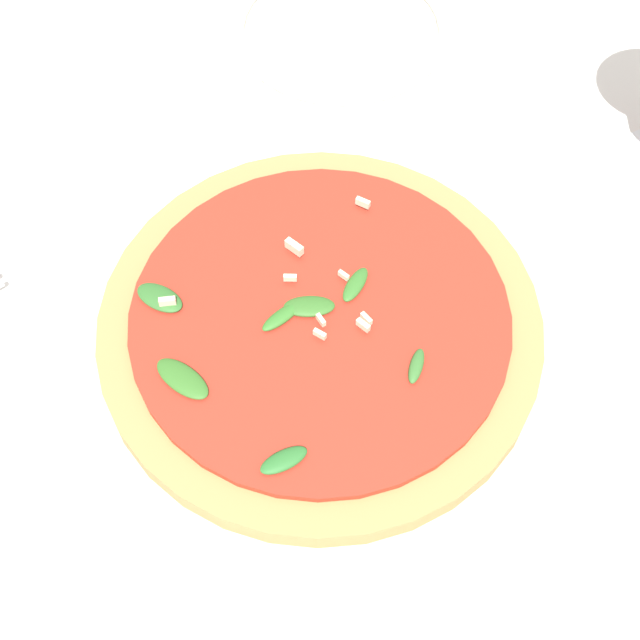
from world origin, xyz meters
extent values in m
plane|color=silver|center=(0.00, 0.00, 0.00)|extent=(6.00, 6.00, 0.00)
cylinder|color=silver|center=(0.01, 0.03, 0.01)|extent=(0.32, 0.32, 0.01)
cylinder|color=#B7844C|center=(0.01, 0.03, 0.02)|extent=(0.30, 0.30, 0.02)
cylinder|color=#A82D1E|center=(0.01, 0.03, 0.03)|extent=(0.25, 0.25, 0.01)
ellipsoid|color=#29682B|center=(-0.10, 0.01, 0.04)|extent=(0.03, 0.03, 0.01)
ellipsoid|color=#336827|center=(0.01, 0.04, 0.04)|extent=(0.03, 0.04, 0.01)
ellipsoid|color=#2F652A|center=(-0.02, 0.13, 0.04)|extent=(0.02, 0.04, 0.01)
ellipsoid|color=#336D29|center=(0.04, 0.02, 0.04)|extent=(0.03, 0.01, 0.01)
ellipsoid|color=#336925|center=(-0.07, 0.09, 0.04)|extent=(0.03, 0.04, 0.01)
ellipsoid|color=#337028|center=(-0.01, 0.05, 0.04)|extent=(0.03, 0.02, 0.01)
ellipsoid|color=#346A2D|center=(-0.01, -0.04, 0.04)|extent=(0.03, 0.01, 0.01)
cube|color=beige|center=(0.10, 0.04, 0.04)|extent=(0.00, 0.01, 0.01)
cube|color=beige|center=(-0.01, 0.02, 0.04)|extent=(0.00, 0.01, 0.00)
cube|color=beige|center=(0.04, 0.03, 0.04)|extent=(0.00, 0.01, 0.00)
cube|color=beige|center=(0.01, 0.00, 0.04)|extent=(0.01, 0.01, 0.01)
cube|color=beige|center=(0.02, 0.06, 0.04)|extent=(0.01, 0.01, 0.00)
cube|color=beige|center=(0.05, 0.07, 0.04)|extent=(0.01, 0.01, 0.01)
cube|color=beige|center=(-0.03, 0.13, 0.04)|extent=(0.01, 0.01, 0.01)
cube|color=beige|center=(0.00, 0.03, 0.04)|extent=(0.01, 0.01, 0.00)
cube|color=beige|center=(0.01, 0.00, 0.04)|extent=(0.01, 0.01, 0.01)
cylinder|color=silver|center=(0.30, 0.13, 0.01)|extent=(0.19, 0.19, 0.01)
torus|color=silver|center=(0.30, 0.13, 0.01)|extent=(0.18, 0.18, 0.01)
camera|label=1|loc=(-0.28, -0.09, 0.54)|focal=50.00mm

